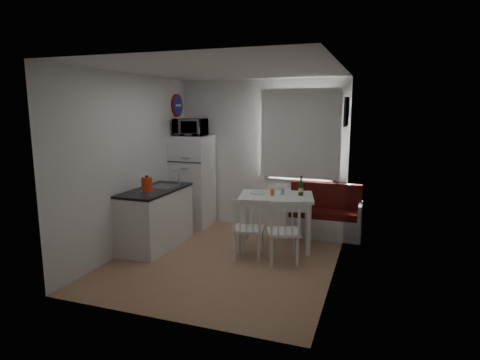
{
  "coord_description": "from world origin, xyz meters",
  "views": [
    {
      "loc": [
        1.99,
        -5.01,
        2.1
      ],
      "look_at": [
        0.04,
        0.5,
        1.05
      ],
      "focal_mm": 30.0,
      "sensor_mm": 36.0,
      "label": 1
    }
  ],
  "objects_px": {
    "kitchen_counter": "(156,217)",
    "kettle": "(147,184)",
    "chair_left": "(247,222)",
    "fridge": "(193,181)",
    "chair_right": "(282,225)",
    "wine_bottle": "(301,186)",
    "dining_table": "(276,201)",
    "microwave": "(190,127)",
    "bench": "(324,219)"
  },
  "relations": [
    {
      "from": "kitchen_counter",
      "to": "fridge",
      "type": "relative_size",
      "value": 0.81
    },
    {
      "from": "kitchen_counter",
      "to": "bench",
      "type": "height_order",
      "value": "kitchen_counter"
    },
    {
      "from": "bench",
      "to": "fridge",
      "type": "distance_m",
      "value": 2.4
    },
    {
      "from": "bench",
      "to": "kettle",
      "type": "relative_size",
      "value": 4.9
    },
    {
      "from": "bench",
      "to": "fridge",
      "type": "xyz_separation_m",
      "value": [
        -2.34,
        -0.11,
        0.52
      ]
    },
    {
      "from": "fridge",
      "to": "kettle",
      "type": "bearing_deg",
      "value": -88.88
    },
    {
      "from": "kitchen_counter",
      "to": "wine_bottle",
      "type": "bearing_deg",
      "value": 17.57
    },
    {
      "from": "chair_left",
      "to": "fridge",
      "type": "height_order",
      "value": "fridge"
    },
    {
      "from": "chair_left",
      "to": "kettle",
      "type": "bearing_deg",
      "value": 177.98
    },
    {
      "from": "dining_table",
      "to": "wine_bottle",
      "type": "height_order",
      "value": "wine_bottle"
    },
    {
      "from": "dining_table",
      "to": "kettle",
      "type": "height_order",
      "value": "kettle"
    },
    {
      "from": "chair_right",
      "to": "kettle",
      "type": "relative_size",
      "value": 2.16
    },
    {
      "from": "bench",
      "to": "dining_table",
      "type": "bearing_deg",
      "value": -127.98
    },
    {
      "from": "kitchen_counter",
      "to": "kettle",
      "type": "bearing_deg",
      "value": -80.29
    },
    {
      "from": "bench",
      "to": "kettle",
      "type": "height_order",
      "value": "kettle"
    },
    {
      "from": "bench",
      "to": "fridge",
      "type": "bearing_deg",
      "value": -177.35
    },
    {
      "from": "bench",
      "to": "kettle",
      "type": "xyz_separation_m",
      "value": [
        -2.31,
        -1.64,
        0.74
      ]
    },
    {
      "from": "dining_table",
      "to": "microwave",
      "type": "relative_size",
      "value": 2.29
    },
    {
      "from": "microwave",
      "to": "bench",
      "type": "bearing_deg",
      "value": 3.87
    },
    {
      "from": "kettle",
      "to": "wine_bottle",
      "type": "bearing_deg",
      "value": 24.98
    },
    {
      "from": "bench",
      "to": "chair_left",
      "type": "xyz_separation_m",
      "value": [
        -0.87,
        -1.45,
        0.26
      ]
    },
    {
      "from": "chair_left",
      "to": "microwave",
      "type": "bearing_deg",
      "value": 129.21
    },
    {
      "from": "chair_right",
      "to": "wine_bottle",
      "type": "relative_size",
      "value": 1.83
    },
    {
      "from": "kitchen_counter",
      "to": "wine_bottle",
      "type": "relative_size",
      "value": 4.48
    },
    {
      "from": "kettle",
      "to": "wine_bottle",
      "type": "height_order",
      "value": "kettle"
    },
    {
      "from": "bench",
      "to": "chair_right",
      "type": "distance_m",
      "value": 1.52
    },
    {
      "from": "bench",
      "to": "dining_table",
      "type": "xyz_separation_m",
      "value": [
        -0.62,
        -0.79,
        0.43
      ]
    },
    {
      "from": "chair_left",
      "to": "fridge",
      "type": "distance_m",
      "value": 2.01
    },
    {
      "from": "dining_table",
      "to": "chair_left",
      "type": "distance_m",
      "value": 0.73
    },
    {
      "from": "chair_left",
      "to": "fridge",
      "type": "bearing_deg",
      "value": 128.12
    },
    {
      "from": "dining_table",
      "to": "microwave",
      "type": "bearing_deg",
      "value": 147.37
    },
    {
      "from": "kitchen_counter",
      "to": "chair_left",
      "type": "bearing_deg",
      "value": -3.77
    },
    {
      "from": "microwave",
      "to": "kettle",
      "type": "height_order",
      "value": "microwave"
    },
    {
      "from": "wine_bottle",
      "to": "microwave",
      "type": "bearing_deg",
      "value": 165.64
    },
    {
      "from": "dining_table",
      "to": "chair_right",
      "type": "distance_m",
      "value": 0.73
    },
    {
      "from": "chair_right",
      "to": "microwave",
      "type": "relative_size",
      "value": 1.01
    },
    {
      "from": "chair_left",
      "to": "wine_bottle",
      "type": "distance_m",
      "value": 1.05
    },
    {
      "from": "fridge",
      "to": "chair_right",
      "type": "bearing_deg",
      "value": -34.25
    },
    {
      "from": "bench",
      "to": "microwave",
      "type": "distance_m",
      "value": 2.78
    },
    {
      "from": "dining_table",
      "to": "kettle",
      "type": "relative_size",
      "value": 4.92
    },
    {
      "from": "dining_table",
      "to": "chair_left",
      "type": "xyz_separation_m",
      "value": [
        -0.25,
        -0.66,
        -0.17
      ]
    },
    {
      "from": "kitchen_counter",
      "to": "dining_table",
      "type": "distance_m",
      "value": 1.85
    },
    {
      "from": "dining_table",
      "to": "bench",
      "type": "bearing_deg",
      "value": 39.49
    },
    {
      "from": "dining_table",
      "to": "fridge",
      "type": "xyz_separation_m",
      "value": [
        -1.72,
        0.68,
        0.09
      ]
    },
    {
      "from": "chair_right",
      "to": "fridge",
      "type": "xyz_separation_m",
      "value": [
        -1.97,
        1.34,
        0.25
      ]
    },
    {
      "from": "kitchen_counter",
      "to": "kettle",
      "type": "relative_size",
      "value": 5.29
    },
    {
      "from": "fridge",
      "to": "microwave",
      "type": "xyz_separation_m",
      "value": [
        0.0,
        -0.05,
        0.96
      ]
    },
    {
      "from": "kitchen_counter",
      "to": "chair_right",
      "type": "height_order",
      "value": "kitchen_counter"
    },
    {
      "from": "dining_table",
      "to": "wine_bottle",
      "type": "relative_size",
      "value": 4.16
    },
    {
      "from": "fridge",
      "to": "bench",
      "type": "bearing_deg",
      "value": 2.65
    }
  ]
}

